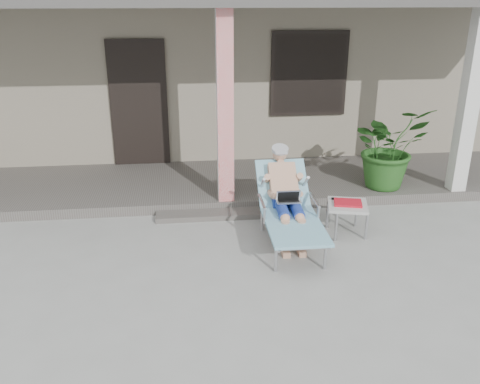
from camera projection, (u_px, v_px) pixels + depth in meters
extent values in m
plane|color=#9E9E99|center=(244.00, 286.00, 5.42)|extent=(60.00, 60.00, 0.00)
cube|color=gray|center=(208.00, 65.00, 10.90)|extent=(10.00, 5.00, 3.00)
cube|color=black|center=(139.00, 104.00, 8.53)|extent=(0.95, 0.06, 2.10)
cube|color=black|center=(309.00, 74.00, 8.67)|extent=(1.20, 0.06, 1.30)
cube|color=black|center=(309.00, 74.00, 8.66)|extent=(1.32, 0.05, 1.42)
cube|color=#605B56|center=(221.00, 183.00, 8.17)|extent=(10.00, 2.00, 0.15)
cube|color=red|center=(225.00, 110.00, 6.89)|extent=(0.22, 0.22, 2.61)
cube|color=silver|center=(469.00, 104.00, 7.25)|extent=(0.22, 0.22, 2.61)
cube|color=#605B56|center=(228.00, 214.00, 7.12)|extent=(2.00, 0.30, 0.07)
cylinder|color=#B7B7BC|center=(276.00, 258.00, 5.65)|extent=(0.04, 0.04, 0.34)
cylinder|color=#B7B7BC|center=(325.00, 256.00, 5.70)|extent=(0.04, 0.04, 0.34)
cylinder|color=#B7B7BC|center=(262.00, 219.00, 6.65)|extent=(0.04, 0.04, 0.34)
cylinder|color=#B7B7BC|center=(304.00, 217.00, 6.70)|extent=(0.04, 0.04, 0.34)
cube|color=#B7B7BC|center=(294.00, 227.00, 5.99)|extent=(0.58, 1.12, 0.03)
cube|color=#86A9D0|center=(294.00, 225.00, 5.98)|extent=(0.67, 1.15, 0.04)
cube|color=#B7B7BC|center=(282.00, 186.00, 6.66)|extent=(0.57, 0.53, 0.45)
cube|color=#86A9D0|center=(282.00, 184.00, 6.65)|extent=(0.66, 0.60, 0.51)
cylinder|color=#B0B0B2|center=(280.00, 149.00, 6.75)|extent=(0.22, 0.23, 0.12)
cube|color=silver|center=(288.00, 200.00, 6.29)|extent=(0.30, 0.22, 0.21)
cube|color=#B7B7B2|center=(348.00, 205.00, 6.49)|extent=(0.60, 0.60, 0.04)
cylinder|color=#B7B7BC|center=(336.00, 227.00, 6.36)|extent=(0.04, 0.04, 0.38)
cylinder|color=#B7B7BC|center=(366.00, 226.00, 6.40)|extent=(0.04, 0.04, 0.38)
cylinder|color=#B7B7BC|center=(327.00, 215.00, 6.73)|extent=(0.04, 0.04, 0.38)
cylinder|color=#B7B7BC|center=(356.00, 213.00, 6.77)|extent=(0.04, 0.04, 0.38)
cube|color=red|center=(348.00, 203.00, 6.48)|extent=(0.40, 0.33, 0.03)
cube|color=black|center=(345.00, 199.00, 6.60)|extent=(0.34, 0.10, 0.03)
imported|color=#26591E|center=(389.00, 147.00, 7.63)|extent=(1.32, 1.21, 1.25)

